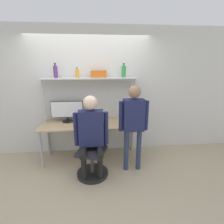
{
  "coord_description": "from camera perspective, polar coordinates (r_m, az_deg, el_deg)",
  "views": [
    {
      "loc": [
        0.1,
        -3.03,
        1.96
      ],
      "look_at": [
        0.4,
        -0.06,
        1.12
      ],
      "focal_mm": 28.0,
      "sensor_mm": 36.0,
      "label": 1
    }
  ],
  "objects": [
    {
      "name": "monitor",
      "position": [
        3.73,
        -14.46,
        0.47
      ],
      "size": [
        0.66,
        0.23,
        0.44
      ],
      "color": "black",
      "rests_on": "desk"
    },
    {
      "name": "storage_box",
      "position": [
        3.59,
        -4.41,
        12.29
      ],
      "size": [
        0.31,
        0.18,
        0.14
      ],
      "color": "#D1661E",
      "rests_on": "shelf_unit"
    },
    {
      "name": "office_chair",
      "position": [
        3.26,
        -6.24,
        -15.01
      ],
      "size": [
        0.59,
        0.59,
        0.95
      ],
      "color": "black",
      "rests_on": "ground_plane"
    },
    {
      "name": "person_standing",
      "position": [
        3.1,
        7.06,
        -2.2
      ],
      "size": [
        0.53,
        0.22,
        1.59
      ],
      "color": "#2D3856",
      "rests_on": "ground_plane"
    },
    {
      "name": "desk",
      "position": [
        3.63,
        -6.96,
        -4.75
      ],
      "size": [
        2.0,
        0.7,
        0.77
      ],
      "color": "tan",
      "rests_on": "ground_plane"
    },
    {
      "name": "ground_plane",
      "position": [
        3.61,
        -6.68,
        -17.22
      ],
      "size": [
        12.0,
        12.0,
        0.0
      ],
      "primitive_type": "plane",
      "color": "tan"
    },
    {
      "name": "bottle_green",
      "position": [
        3.64,
        3.81,
        13.09
      ],
      "size": [
        0.09,
        0.09,
        0.28
      ],
      "color": "#2D8C3F",
      "rests_on": "shelf_unit"
    },
    {
      "name": "bottle_amber",
      "position": [
        3.61,
        -11.29,
        12.26
      ],
      "size": [
        0.08,
        0.08,
        0.2
      ],
      "color": "gold",
      "rests_on": "shelf_unit"
    },
    {
      "name": "shelf_unit",
      "position": [
        3.62,
        -7.32,
        7.88
      ],
      "size": [
        1.9,
        0.3,
        1.67
      ],
      "color": "silver",
      "rests_on": "ground_plane"
    },
    {
      "name": "person_seated",
      "position": [
        2.97,
        -6.84,
        -5.93
      ],
      "size": [
        0.59,
        0.48,
        1.45
      ],
      "color": "black",
      "rests_on": "ground_plane"
    },
    {
      "name": "laptop",
      "position": [
        3.42,
        -5.94,
        -3.7
      ],
      "size": [
        0.28,
        0.21,
        0.2
      ],
      "color": "#BCBCC1",
      "rests_on": "desk"
    },
    {
      "name": "bottle_purple",
      "position": [
        3.67,
        -17.96,
        12.46
      ],
      "size": [
        0.08,
        0.08,
        0.28
      ],
      "color": "#593372",
      "rests_on": "shelf_unit"
    },
    {
      "name": "cell_phone",
      "position": [
        3.42,
        -2.33,
        -4.53
      ],
      "size": [
        0.07,
        0.15,
        0.01
      ],
      "color": "silver",
      "rests_on": "desk"
    },
    {
      "name": "wall_back",
      "position": [
        3.83,
        -7.19,
        6.49
      ],
      "size": [
        8.0,
        0.06,
        2.7
      ],
      "color": "silver",
      "rests_on": "ground_plane"
    }
  ]
}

